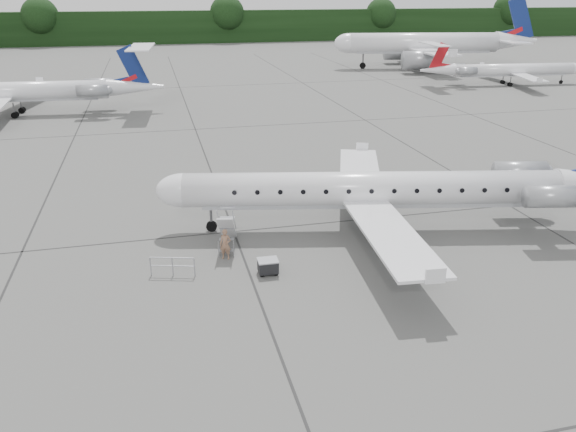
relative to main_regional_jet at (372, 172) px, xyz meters
name	(u,v)px	position (x,y,z in m)	size (l,w,h in m)	color
ground	(376,265)	(-1.31, -4.42, -3.56)	(320.00, 320.00, 0.00)	#5C5D5A
treeline	(188,27)	(-1.31, 125.58, 0.44)	(260.00, 4.00, 8.00)	black
main_regional_jet	(372,172)	(0.00, 0.00, 0.00)	(27.75, 19.98, 7.12)	white
airstair	(227,229)	(-8.52, -0.53, -2.44)	(0.85, 2.49, 2.23)	white
passenger	(225,244)	(-8.81, -1.89, -2.72)	(0.61, 0.40, 1.67)	#866049
safety_railing	(173,267)	(-11.64, -3.19, -3.06)	(2.20, 0.08, 1.00)	#96989E
baggage_cart	(268,266)	(-6.98, -4.08, -3.14)	(0.97, 0.78, 0.84)	black
bg_narrowbody	(424,33)	(35.59, 66.16, 2.50)	(33.74, 24.29, 12.11)	white
bg_regional_left	(3,82)	(-27.72, 39.75, 0.16)	(28.38, 20.43, 7.45)	white
bg_regional_right	(515,64)	(40.21, 45.65, -0.48)	(23.43, 16.87, 6.15)	white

